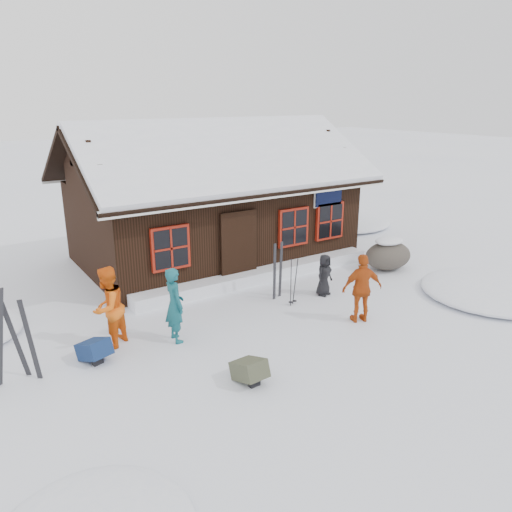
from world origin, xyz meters
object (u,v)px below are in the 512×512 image
object	(u,v)px
skier_teal	(175,305)
skier_crouched	(324,275)
backpack_olive	(249,374)
skier_orange_left	(108,308)
skier_orange_right	(362,288)
backpack_blue	(95,353)
ski_poles	(293,283)
boulder	(388,255)

from	to	relation	value
skier_teal	skier_crouched	size ratio (longest dim) A/B	1.48
skier_teal	backpack_olive	size ratio (longest dim) A/B	2.64
skier_orange_left	skier_orange_right	world-z (taller)	skier_orange_left
skier_crouched	backpack_blue	size ratio (longest dim) A/B	1.79
skier_orange_left	backpack_blue	world-z (taller)	skier_orange_left
skier_orange_left	skier_orange_right	xyz separation A→B (m)	(5.24, -1.97, -0.06)
ski_poles	skier_teal	bearing A→B (deg)	-176.93
backpack_blue	boulder	bearing A→B (deg)	-13.34
skier_orange_right	boulder	distance (m)	4.06
skier_teal	skier_orange_right	size ratio (longest dim) A/B	1.01
backpack_olive	boulder	bearing A→B (deg)	20.09
skier_crouched	boulder	world-z (taller)	skier_crouched
skier_crouched	skier_orange_left	bearing A→B (deg)	161.50
skier_orange_left	skier_crouched	xyz separation A→B (m)	(5.60, -0.26, -0.31)
skier_orange_left	boulder	distance (m)	8.61
skier_crouched	ski_poles	size ratio (longest dim) A/B	0.89
skier_crouched	ski_poles	xyz separation A→B (m)	(-1.08, -0.08, 0.03)
boulder	ski_poles	bearing A→B (deg)	-171.37
skier_orange_left	skier_orange_right	bearing A→B (deg)	120.88
skier_orange_left	ski_poles	distance (m)	4.54
backpack_olive	skier_orange_left	bearing A→B (deg)	117.45
boulder	backpack_olive	size ratio (longest dim) A/B	2.46
skier_crouched	ski_poles	distance (m)	1.08
skier_orange_right	ski_poles	world-z (taller)	skier_orange_right
boulder	backpack_blue	size ratio (longest dim) A/B	2.46
skier_teal	boulder	size ratio (longest dim) A/B	1.08
backpack_blue	backpack_olive	distance (m)	3.16
boulder	backpack_blue	bearing A→B (deg)	-175.45
ski_poles	backpack_olive	distance (m)	3.76
skier_crouched	skier_orange_right	bearing A→B (deg)	-117.67
skier_orange_left	backpack_olive	size ratio (longest dim) A/B	2.80
boulder	backpack_olive	world-z (taller)	boulder
skier_orange_right	backpack_blue	distance (m)	5.94
skier_crouched	boulder	bearing A→B (deg)	-5.60
backpack_blue	backpack_olive	bearing A→B (deg)	-65.40
skier_teal	skier_orange_right	xyz separation A→B (m)	(3.99, -1.46, -0.01)
skier_orange_right	skier_crouched	xyz separation A→B (m)	(0.36, 1.71, -0.26)
skier_crouched	backpack_olive	xyz separation A→B (m)	(-3.93, -2.51, -0.39)
skier_crouched	backpack_blue	world-z (taller)	skier_crouched
boulder	ski_poles	world-z (taller)	ski_poles
skier_orange_right	skier_teal	bearing A→B (deg)	0.54
skier_crouched	boulder	xyz separation A→B (m)	(3.00, 0.54, -0.10)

